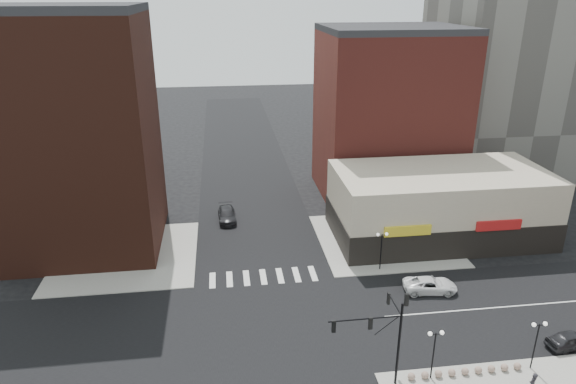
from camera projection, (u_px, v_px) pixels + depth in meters
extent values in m
plane|color=black|center=(273.00, 326.00, 44.33)|extent=(240.00, 240.00, 0.00)
cube|color=black|center=(273.00, 326.00, 44.33)|extent=(200.00, 14.00, 0.02)
cube|color=black|center=(273.00, 326.00, 44.32)|extent=(14.00, 200.00, 0.02)
cube|color=gray|center=(127.00, 256.00, 55.89)|extent=(15.00, 15.00, 0.12)
cube|color=gray|center=(384.00, 240.00, 59.46)|extent=(15.00, 15.00, 0.12)
cube|color=#3D1C13|center=(75.00, 137.00, 54.44)|extent=(16.00, 15.00, 25.00)
cube|color=#3D1C13|center=(12.00, 156.00, 69.52)|extent=(20.00, 18.00, 12.00)
cube|color=maroon|center=(388.00, 116.00, 69.81)|extent=(18.00, 15.00, 22.00)
cube|color=#BBAE94|center=(439.00, 204.00, 59.27)|extent=(24.00, 12.00, 8.00)
cube|color=black|center=(437.00, 222.00, 60.11)|extent=(24.20, 12.20, 3.40)
cylinder|color=black|center=(399.00, 345.00, 36.49)|extent=(0.18, 0.18, 7.00)
cylinder|color=black|center=(365.00, 319.00, 35.25)|extent=(5.20, 0.11, 0.11)
cylinder|color=black|center=(387.00, 325.00, 35.71)|extent=(1.72, 0.06, 1.46)
cylinder|color=black|center=(395.00, 304.00, 36.96)|extent=(0.11, 3.00, 0.11)
cube|color=black|center=(334.00, 326.00, 35.13)|extent=(0.28, 0.18, 0.95)
sphere|color=red|center=(334.00, 323.00, 35.02)|extent=(0.16, 0.16, 0.16)
cube|color=black|center=(370.00, 323.00, 35.45)|extent=(0.28, 0.18, 0.95)
sphere|color=red|center=(371.00, 320.00, 35.34)|extent=(0.16, 0.16, 0.16)
cube|color=black|center=(389.00, 298.00, 38.30)|extent=(0.18, 0.28, 0.95)
sphere|color=red|center=(389.00, 295.00, 38.19)|extent=(0.16, 0.16, 0.16)
cube|color=black|center=(407.00, 300.00, 35.13)|extent=(0.28, 0.18, 0.95)
sphere|color=red|center=(407.00, 296.00, 35.02)|extent=(0.16, 0.16, 0.16)
cylinder|color=black|center=(433.00, 356.00, 37.53)|extent=(0.11, 0.11, 4.00)
cylinder|color=black|center=(436.00, 334.00, 36.83)|extent=(0.90, 0.06, 0.06)
sphere|color=white|center=(430.00, 334.00, 36.74)|extent=(0.32, 0.32, 0.32)
sphere|color=white|center=(442.00, 333.00, 36.85)|extent=(0.32, 0.32, 0.32)
cylinder|color=black|center=(535.00, 346.00, 38.52)|extent=(0.11, 0.11, 4.00)
cylinder|color=black|center=(539.00, 325.00, 37.82)|extent=(0.90, 0.06, 0.06)
sphere|color=white|center=(534.00, 325.00, 37.72)|extent=(0.32, 0.32, 0.32)
sphere|color=white|center=(545.00, 324.00, 37.83)|extent=(0.32, 0.32, 0.32)
cylinder|color=black|center=(381.00, 252.00, 52.40)|extent=(0.11, 0.11, 4.00)
cylinder|color=black|center=(382.00, 235.00, 51.70)|extent=(0.90, 0.06, 0.06)
sphere|color=white|center=(378.00, 235.00, 51.61)|extent=(0.32, 0.32, 0.32)
sphere|color=white|center=(387.00, 234.00, 51.72)|extent=(0.32, 0.32, 0.32)
sphere|color=#8E6E61|center=(411.00, 376.00, 37.98)|extent=(0.56, 0.56, 0.56)
sphere|color=#8E6E61|center=(425.00, 375.00, 38.11)|extent=(0.56, 0.56, 0.56)
sphere|color=#8E6E61|center=(438.00, 374.00, 38.24)|extent=(0.56, 0.56, 0.56)
sphere|color=#8E6E61|center=(452.00, 372.00, 38.37)|extent=(0.56, 0.56, 0.56)
sphere|color=#8E6E61|center=(465.00, 371.00, 38.50)|extent=(0.56, 0.56, 0.56)
sphere|color=#8E6E61|center=(478.00, 370.00, 38.63)|extent=(0.56, 0.56, 0.56)
sphere|color=#8E6E61|center=(491.00, 369.00, 38.75)|extent=(0.56, 0.56, 0.56)
sphere|color=#8E6E61|center=(504.00, 367.00, 38.88)|extent=(0.56, 0.56, 0.56)
sphere|color=#8E6E61|center=(517.00, 366.00, 39.01)|extent=(0.56, 0.56, 0.56)
imported|color=silver|center=(430.00, 285.00, 49.15)|extent=(5.32, 2.91, 1.41)
imported|color=black|center=(572.00, 340.00, 41.45)|extent=(4.38, 2.22, 1.43)
imported|color=black|center=(227.00, 215.00, 64.34)|extent=(2.36, 5.35, 1.53)
imported|color=black|center=(532.00, 384.00, 36.29)|extent=(0.82, 0.71, 1.90)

